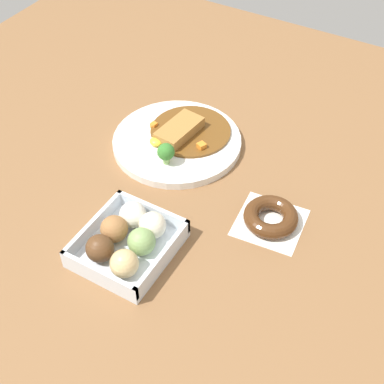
{
  "coord_description": "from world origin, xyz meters",
  "views": [
    {
      "loc": [
        -0.65,
        -0.44,
        0.8
      ],
      "look_at": [
        0.01,
        -0.06,
        0.03
      ],
      "focal_mm": 50.93,
      "sensor_mm": 36.0,
      "label": 1
    }
  ],
  "objects": [
    {
      "name": "donut_box",
      "position": [
        -0.15,
        -0.02,
        0.03
      ],
      "size": [
        0.18,
        0.16,
        0.06
      ],
      "color": "silver",
      "rests_on": "ground_plane"
    },
    {
      "name": "curry_plate",
      "position": [
        0.15,
        0.05,
        0.01
      ],
      "size": [
        0.29,
        0.29,
        0.07
      ],
      "color": "white",
      "rests_on": "ground_plane"
    },
    {
      "name": "chocolate_ring_donut",
      "position": [
        0.04,
        -0.22,
        0.02
      ],
      "size": [
        0.14,
        0.14,
        0.03
      ],
      "color": "white",
      "rests_on": "ground_plane"
    },
    {
      "name": "ground_plane",
      "position": [
        0.0,
        0.0,
        0.0
      ],
      "size": [
        1.6,
        1.6,
        0.0
      ],
      "primitive_type": "plane",
      "color": "brown"
    }
  ]
}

